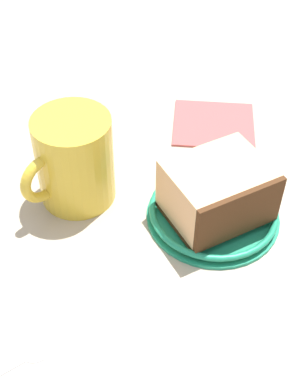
{
  "coord_description": "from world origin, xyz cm",
  "views": [
    {
      "loc": [
        36.11,
        13.33,
        44.83
      ],
      "look_at": [
        -3.53,
        -1.71,
        3.0
      ],
      "focal_mm": 50.63,
      "sensor_mm": 36.0,
      "label": 1
    }
  ],
  "objects_px": {
    "cake_slice": "(217,192)",
    "small_plate": "(213,213)",
    "tea_mug": "(73,160)",
    "folded_napkin": "(214,123)",
    "teaspoon": "(17,362)"
  },
  "relations": [
    {
      "from": "cake_slice",
      "to": "tea_mug",
      "type": "bearing_deg",
      "value": -82.93
    },
    {
      "from": "small_plate",
      "to": "tea_mug",
      "type": "relative_size",
      "value": 1.33
    },
    {
      "from": "folded_napkin",
      "to": "tea_mug",
      "type": "bearing_deg",
      "value": -31.41
    },
    {
      "from": "teaspoon",
      "to": "cake_slice",
      "type": "bearing_deg",
      "value": 153.4
    },
    {
      "from": "cake_slice",
      "to": "tea_mug",
      "type": "distance_m",
      "value": 0.16
    },
    {
      "from": "tea_mug",
      "to": "folded_napkin",
      "type": "height_order",
      "value": "tea_mug"
    },
    {
      "from": "cake_slice",
      "to": "teaspoon",
      "type": "xyz_separation_m",
      "value": [
        0.23,
        -0.12,
        -0.04
      ]
    },
    {
      "from": "tea_mug",
      "to": "folded_napkin",
      "type": "xyz_separation_m",
      "value": [
        -0.19,
        0.11,
        -0.05
      ]
    },
    {
      "from": "cake_slice",
      "to": "folded_napkin",
      "type": "distance_m",
      "value": 0.18
    },
    {
      "from": "folded_napkin",
      "to": "teaspoon",
      "type": "bearing_deg",
      "value": -9.96
    },
    {
      "from": "small_plate",
      "to": "cake_slice",
      "type": "distance_m",
      "value": 0.03
    },
    {
      "from": "cake_slice",
      "to": "small_plate",
      "type": "bearing_deg",
      "value": -131.45
    },
    {
      "from": "small_plate",
      "to": "teaspoon",
      "type": "relative_size",
      "value": 1.34
    },
    {
      "from": "teaspoon",
      "to": "tea_mug",
      "type": "bearing_deg",
      "value": -168.43
    },
    {
      "from": "folded_napkin",
      "to": "cake_slice",
      "type": "bearing_deg",
      "value": 15.63
    }
  ]
}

